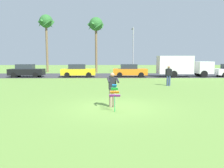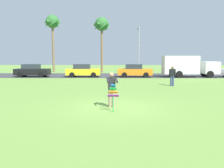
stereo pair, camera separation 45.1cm
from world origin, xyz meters
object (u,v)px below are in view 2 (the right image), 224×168
streetlight_pole (139,47)px  person_walker_near (172,75)px  palm_tree_left_near (52,24)px  palm_tree_right_near (102,27)px  kite_held (113,93)px  person_kite_flyer (112,88)px  parked_car_black (32,71)px  parked_truck_white_box (187,66)px  parked_car_yellow (83,71)px  parked_car_orange (135,71)px

streetlight_pole → person_walker_near: (1.36, -16.30, -3.06)m
palm_tree_left_near → streetlight_pole: palm_tree_left_near is taller
palm_tree_left_near → palm_tree_right_near: palm_tree_left_near is taller
kite_held → streetlight_pole: bearing=82.0°
palm_tree_right_near → person_kite_flyer: bearing=-85.5°
person_kite_flyer → palm_tree_left_near: palm_tree_left_near is taller
parked_car_black → person_walker_near: 17.75m
person_kite_flyer → parked_truck_white_box: parked_truck_white_box is taller
kite_held → parked_truck_white_box: bearing=64.3°
person_kite_flyer → person_walker_near: (5.05, 8.64, -0.02)m
person_kite_flyer → kite_held: bearing=-84.3°
person_kite_flyer → palm_tree_right_near: palm_tree_right_near is taller
streetlight_pole → person_walker_near: streetlight_pole is taller
parked_truck_white_box → person_walker_near: bearing=-113.6°
person_kite_flyer → palm_tree_left_near: 29.65m
parked_car_yellow → streetlight_pole: size_ratio=0.61×
parked_car_yellow → streetlight_pole: 11.05m
parked_car_yellow → parked_car_orange: 6.41m
parked_car_black → parked_truck_white_box: parked_truck_white_box is taller
kite_held → person_kite_flyer: bearing=95.7°
parked_car_yellow → streetlight_pole: (7.59, 7.35, 3.22)m
palm_tree_left_near → parked_car_yellow: bearing=-56.8°
kite_held → parked_car_orange: 18.59m
parked_car_black → palm_tree_left_near: 11.75m
parked_truck_white_box → parked_car_black: bearing=-180.0°
parked_car_black → person_walker_near: size_ratio=2.43×
kite_held → parked_truck_white_box: 20.47m
person_kite_flyer → parked_car_yellow: (-3.89, 17.59, -0.18)m
kite_held → parked_truck_white_box: size_ratio=0.18×
palm_tree_right_near → streetlight_pole: 6.62m
parked_car_black → palm_tree_right_near: bearing=45.0°
parked_car_orange → streetlight_pole: size_ratio=0.61×
palm_tree_right_near → kite_held: bearing=-85.5°
person_walker_near → parked_car_yellow: bearing=135.0°
parked_car_yellow → parked_truck_white_box: (12.85, 0.00, 0.64)m
parked_truck_white_box → palm_tree_left_near: palm_tree_left_near is taller
parked_truck_white_box → palm_tree_right_near: palm_tree_right_near is taller
person_kite_flyer → kite_held: person_kite_flyer is taller
parked_car_orange → palm_tree_right_near: (-4.55, 8.25, 6.42)m
parked_car_yellow → palm_tree_left_near: bearing=123.2°
parked_car_black → streetlight_pole: (13.96, 7.35, 3.22)m
kite_held → person_walker_near: person_walker_near is taller
streetlight_pole → kite_held: bearing=-98.0°
parked_car_black → parked_truck_white_box: size_ratio=0.63×
parked_car_yellow → palm_tree_left_near: 13.27m
kite_held → parked_car_black: 21.14m
parked_car_orange → palm_tree_right_near: palm_tree_right_near is taller
parked_truck_white_box → streetlight_pole: (-5.26, 7.35, 2.59)m
person_walker_near → palm_tree_right_near: bearing=112.4°
person_kite_flyer → parked_car_black: 20.37m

